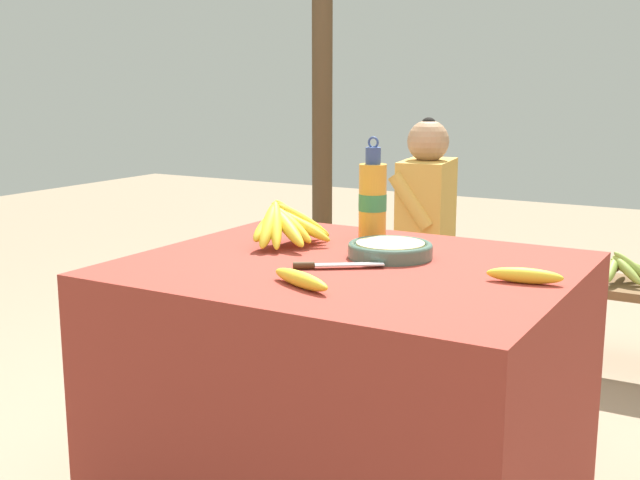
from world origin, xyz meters
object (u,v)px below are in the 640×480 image
Objects in this scene: seated_vendor at (416,217)px; wooden_bench at (492,280)px; banana_bunch_ripe at (286,223)px; knife at (325,265)px; water_bottle at (373,200)px; banana_bunch_green at (624,268)px; loose_banana_front at (301,279)px; loose_banana_side at (525,276)px; support_post_near at (322,59)px; serving_bowl at (390,249)px.

wooden_bench is at bearing 177.40° from seated_vendor.
knife is (0.24, -0.20, -0.06)m from banana_bunch_ripe.
banana_bunch_ripe is 0.27m from water_bottle.
water_bottle is 1.34m from banana_bunch_green.
banana_bunch_ripe is at bearing 126.24° from loose_banana_front.
support_post_near is at bearing 131.80° from loose_banana_side.
water_bottle reaches higher than banana_bunch_ripe.
knife is at bearing -112.52° from serving_bowl.
wooden_bench is at bearing 179.66° from banana_bunch_green.
serving_bowl reaches higher than banana_bunch_green.
banana_bunch_green is at bearing 37.93° from knife.
seated_vendor is 0.40× the size of support_post_near.
loose_banana_front is 0.11× the size of wooden_bench.
banana_bunch_ripe is at bearing 87.88° from seated_vendor.
support_post_near is at bearing -33.48° from seated_vendor.
knife is at bearing 102.33° from loose_banana_front.
banana_bunch_ripe is at bearing -117.75° from banana_bunch_green.
loose_banana_front reaches higher than wooden_bench.
banana_bunch_ripe is 0.98× the size of water_bottle.
knife is 2.18m from support_post_near.
seated_vendor is 1.00m from support_post_near.
loose_banana_front is 0.20× the size of seated_vendor.
support_post_near is at bearing 170.41° from banana_bunch_green.
loose_banana_front is (-0.04, -0.39, -0.01)m from serving_bowl.
seated_vendor reaches higher than banana_bunch_green.
support_post_near is at bearing 118.57° from loose_banana_front.
water_bottle is at bearing 151.82° from loose_banana_side.
banana_bunch_green is at bearing 73.86° from serving_bowl.
seated_vendor is (-0.88, 1.42, -0.14)m from loose_banana_side.
banana_bunch_ripe reaches higher than banana_bunch_green.
support_post_near is (-0.65, 0.29, 0.70)m from seated_vendor.
loose_banana_side is 0.10× the size of wooden_bench.
loose_banana_side is at bearing -22.47° from knife.
banana_bunch_ripe reaches higher than loose_banana_front.
support_post_near reaches higher than seated_vendor.
wooden_bench is at bearing 110.24° from loose_banana_side.
serving_bowl is (0.33, 0.01, -0.04)m from banana_bunch_ripe.
banana_bunch_green is (0.39, 1.36, -0.28)m from serving_bowl.
seated_vendor is (-0.34, 1.13, -0.25)m from water_bottle.
banana_bunch_ripe is 0.48m from loose_banana_front.
banana_bunch_green is (0.72, 1.37, -0.33)m from banana_bunch_ripe.
wooden_bench is 6.60× the size of banana_bunch_green.
water_bottle reaches higher than loose_banana_front.
water_bottle is 1.51× the size of loose_banana_front.
knife is at bearing -87.87° from wooden_bench.
water_bottle is 1.70× the size of loose_banana_side.
seated_vendor is (-0.44, 1.72, -0.14)m from loose_banana_front.
loose_banana_side is at bearing -7.06° from banana_bunch_ripe.
support_post_near is (-1.05, 1.82, 0.56)m from knife.
serving_bowl is at bearing 1.55° from banana_bunch_ripe.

